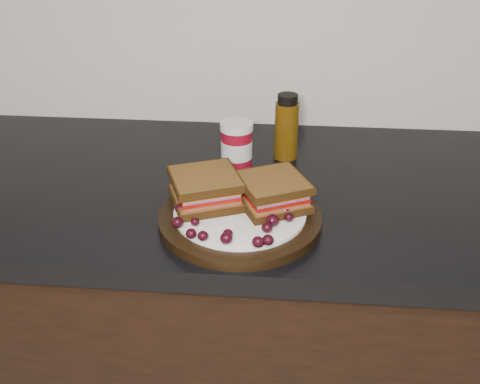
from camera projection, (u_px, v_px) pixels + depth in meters
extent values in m
cube|color=black|center=(272.00, 355.00, 1.28)|extent=(3.96, 0.58, 0.86)
cube|color=black|center=(278.00, 191.00, 1.06)|extent=(3.98, 0.60, 0.04)
cylinder|color=black|center=(240.00, 218.00, 0.92)|extent=(0.28, 0.28, 0.02)
ellipsoid|color=black|center=(177.00, 222.00, 0.86)|extent=(0.02, 0.02, 0.02)
ellipsoid|color=black|center=(195.00, 222.00, 0.87)|extent=(0.01, 0.01, 0.01)
ellipsoid|color=black|center=(191.00, 234.00, 0.83)|extent=(0.02, 0.02, 0.02)
ellipsoid|color=black|center=(203.00, 236.00, 0.83)|extent=(0.02, 0.02, 0.02)
ellipsoid|color=black|center=(226.00, 238.00, 0.82)|extent=(0.02, 0.02, 0.02)
ellipsoid|color=black|center=(228.00, 234.00, 0.83)|extent=(0.02, 0.02, 0.02)
ellipsoid|color=black|center=(258.00, 242.00, 0.81)|extent=(0.02, 0.02, 0.02)
ellipsoid|color=black|center=(268.00, 240.00, 0.82)|extent=(0.02, 0.02, 0.02)
ellipsoid|color=black|center=(267.00, 228.00, 0.85)|extent=(0.02, 0.02, 0.02)
ellipsoid|color=black|center=(273.00, 220.00, 0.86)|extent=(0.02, 0.02, 0.02)
ellipsoid|color=black|center=(289.00, 217.00, 0.88)|extent=(0.02, 0.02, 0.02)
ellipsoid|color=black|center=(285.00, 211.00, 0.89)|extent=(0.02, 0.02, 0.02)
ellipsoid|color=black|center=(293.00, 206.00, 0.90)|extent=(0.02, 0.02, 0.02)
ellipsoid|color=black|center=(284.00, 192.00, 0.95)|extent=(0.02, 0.02, 0.02)
ellipsoid|color=black|center=(218.00, 191.00, 0.95)|extent=(0.02, 0.02, 0.02)
ellipsoid|color=black|center=(217.00, 197.00, 0.94)|extent=(0.02, 0.02, 0.02)
ellipsoid|color=black|center=(201.00, 198.00, 0.93)|extent=(0.02, 0.02, 0.01)
ellipsoid|color=black|center=(200.00, 204.00, 0.91)|extent=(0.02, 0.02, 0.02)
ellipsoid|color=black|center=(180.00, 208.00, 0.90)|extent=(0.02, 0.02, 0.02)
ellipsoid|color=black|center=(209.00, 188.00, 0.96)|extent=(0.02, 0.02, 0.02)
ellipsoid|color=black|center=(214.00, 203.00, 0.92)|extent=(0.02, 0.02, 0.02)
ellipsoid|color=black|center=(204.00, 203.00, 0.92)|extent=(0.02, 0.02, 0.02)
cylinder|color=maroon|center=(237.00, 145.00, 1.08)|extent=(0.08, 0.08, 0.10)
cylinder|color=#4E3207|center=(286.00, 127.00, 1.12)|extent=(0.06, 0.06, 0.14)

